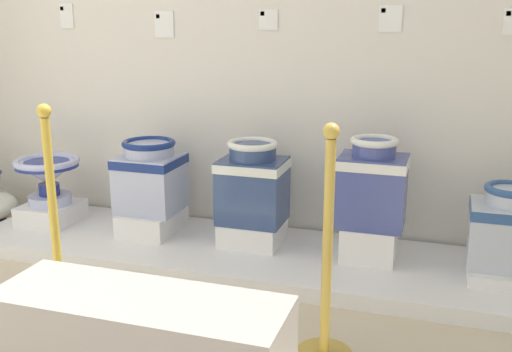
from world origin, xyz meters
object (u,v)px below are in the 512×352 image
object	(u,v)px
plinth_block_rightmost	(152,221)
antique_toilet_rightmost	(150,174)
info_placard_third	(268,20)
plinth_block_tall_cobalt	(253,232)
stanchion_post_near_left	(57,253)
antique_toilet_pale_glazed	(372,182)
info_placard_fourth	(390,18)
museum_bench	(142,348)
antique_toilet_broad_patterned	(507,227)
stanchion_post_near_right	(326,286)
plinth_block_broad_patterned	(502,271)
antique_toilet_leftmost	(48,173)
plinth_block_pale_glazed	(369,241)
info_placard_first	(67,16)
info_placard_second	(164,24)
plinth_block_leftmost	(51,213)
antique_toilet_tall_cobalt	(253,181)

from	to	relation	value
plinth_block_rightmost	antique_toilet_rightmost	bearing A→B (deg)	180.00
info_placard_third	plinth_block_rightmost	bearing A→B (deg)	-151.98
plinth_block_tall_cobalt	stanchion_post_near_left	bearing A→B (deg)	-125.26
antique_toilet_pale_glazed	plinth_block_tall_cobalt	bearing A→B (deg)	178.25
info_placard_third	info_placard_fourth	size ratio (longest dim) A/B	0.81
plinth_block_tall_cobalt	museum_bench	xyz separation A→B (m)	(0.04, -1.40, 0.05)
antique_toilet_pale_glazed	antique_toilet_broad_patterned	size ratio (longest dim) A/B	1.15
antique_toilet_pale_glazed	stanchion_post_near_right	size ratio (longest dim) A/B	0.49
plinth_block_tall_cobalt	plinth_block_broad_patterned	world-z (taller)	plinth_block_tall_cobalt
antique_toilet_leftmost	info_placard_third	distance (m)	1.65
plinth_block_tall_cobalt	plinth_block_broad_patterned	bearing A→B (deg)	-2.54
antique_toilet_leftmost	info_placard_third	world-z (taller)	info_placard_third
plinth_block_pale_glazed	info_placard_fourth	world-z (taller)	info_placard_fourth
antique_toilet_leftmost	antique_toilet_rightmost	distance (m)	0.69
antique_toilet_leftmost	antique_toilet_broad_patterned	distance (m)	2.67
plinth_block_pale_glazed	antique_toilet_broad_patterned	distance (m)	0.69
plinth_block_broad_patterned	antique_toilet_broad_patterned	size ratio (longest dim) A/B	0.95
antique_toilet_leftmost	stanchion_post_near_right	xyz separation A→B (m)	(1.94, -0.88, -0.09)
antique_toilet_leftmost	stanchion_post_near_right	size ratio (longest dim) A/B	0.41
antique_toilet_rightmost	plinth_block_tall_cobalt	xyz separation A→B (m)	(0.64, 0.01, -0.29)
antique_toilet_pale_glazed	info_placard_first	distance (m)	2.23
info_placard_third	info_placard_second	bearing A→B (deg)	180.00
info_placard_first	info_placard_second	xyz separation A→B (m)	(0.69, 0.00, -0.05)
plinth_block_leftmost	plinth_block_rightmost	bearing A→B (deg)	3.80
plinth_block_pale_glazed	plinth_block_broad_patterned	world-z (taller)	plinth_block_pale_glazed
plinth_block_pale_glazed	plinth_block_broad_patterned	bearing A→B (deg)	-3.32
plinth_block_leftmost	plinth_block_broad_patterned	xyz separation A→B (m)	(2.67, -0.01, -0.03)
plinth_block_tall_cobalt	antique_toilet_broad_patterned	xyz separation A→B (m)	(1.34, -0.06, 0.20)
antique_toilet_tall_cobalt	stanchion_post_near_right	world-z (taller)	stanchion_post_near_right
plinth_block_rightmost	plinth_block_broad_patterned	world-z (taller)	plinth_block_rightmost
plinth_block_broad_patterned	plinth_block_leftmost	bearing A→B (deg)	179.87
stanchion_post_near_right	museum_bench	distance (m)	0.75
antique_toilet_leftmost	info_placard_first	distance (m)	1.02
plinth_block_rightmost	antique_toilet_pale_glazed	bearing A→B (deg)	-0.57
plinth_block_leftmost	antique_toilet_rightmost	bearing A→B (deg)	3.80
antique_toilet_tall_cobalt	museum_bench	distance (m)	1.42
plinth_block_leftmost	stanchion_post_near_right	world-z (taller)	stanchion_post_near_right
antique_toilet_broad_patterned	info_placard_third	distance (m)	1.71
plinth_block_rightmost	info_placard_third	xyz separation A→B (m)	(0.63, 0.33, 1.18)
plinth_block_broad_patterned	info_placard_fourth	world-z (taller)	info_placard_fourth
plinth_block_leftmost	museum_bench	xyz separation A→B (m)	(1.37, -1.34, 0.06)
plinth_block_rightmost	antique_toilet_broad_patterned	world-z (taller)	antique_toilet_broad_patterned
antique_toilet_pale_glazed	museum_bench	size ratio (longest dim) A/B	0.45
stanchion_post_near_right	antique_toilet_rightmost	bearing A→B (deg)	143.60
plinth_block_leftmost	antique_toilet_tall_cobalt	xyz separation A→B (m)	(1.33, 0.05, 0.31)
antique_toilet_broad_patterned	info_placard_second	world-z (taller)	info_placard_second
plinth_block_pale_glazed	antique_toilet_leftmost	bearing A→B (deg)	-179.06
antique_toilet_tall_cobalt	stanchion_post_near_left	distance (m)	1.14
plinth_block_tall_cobalt	info_placard_fourth	bearing A→B (deg)	25.68
antique_toilet_tall_cobalt	antique_toilet_broad_patterned	xyz separation A→B (m)	(1.34, -0.06, -0.10)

